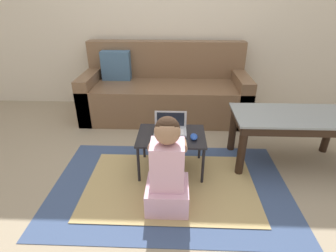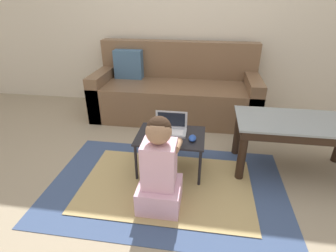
{
  "view_description": "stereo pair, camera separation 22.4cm",
  "coord_description": "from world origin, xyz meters",
  "px_view_note": "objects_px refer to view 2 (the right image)",
  "views": [
    {
      "loc": [
        0.11,
        -1.84,
        1.43
      ],
      "look_at": [
        0.03,
        0.16,
        0.42
      ],
      "focal_mm": 28.0,
      "sensor_mm": 36.0,
      "label": 1
    },
    {
      "loc": [
        0.33,
        -1.82,
        1.43
      ],
      "look_at": [
        0.03,
        0.16,
        0.42
      ],
      "focal_mm": 28.0,
      "sensor_mm": 36.0,
      "label": 2
    }
  ],
  "objects_px": {
    "couch": "(175,92)",
    "coffee_table": "(299,129)",
    "computer_mouse": "(192,138)",
    "laptop": "(170,129)",
    "person_seated": "(160,170)",
    "laptop_desk": "(171,139)"
  },
  "relations": [
    {
      "from": "couch",
      "to": "laptop",
      "type": "relative_size",
      "value": 7.28
    },
    {
      "from": "person_seated",
      "to": "computer_mouse",
      "type": "bearing_deg",
      "value": 62.52
    },
    {
      "from": "computer_mouse",
      "to": "laptop_desk",
      "type": "bearing_deg",
      "value": 163.36
    },
    {
      "from": "coffee_table",
      "to": "person_seated",
      "type": "distance_m",
      "value": 1.25
    },
    {
      "from": "coffee_table",
      "to": "laptop_desk",
      "type": "xyz_separation_m",
      "value": [
        -1.07,
        -0.17,
        -0.09
      ]
    },
    {
      "from": "couch",
      "to": "coffee_table",
      "type": "relative_size",
      "value": 1.94
    },
    {
      "from": "laptop",
      "to": "laptop_desk",
      "type": "bearing_deg",
      "value": -79.72
    },
    {
      "from": "couch",
      "to": "laptop_desk",
      "type": "xyz_separation_m",
      "value": [
        0.12,
        -1.23,
        0.01
      ]
    },
    {
      "from": "computer_mouse",
      "to": "couch",
      "type": "bearing_deg",
      "value": 103.6
    },
    {
      "from": "laptop",
      "to": "person_seated",
      "type": "distance_m",
      "value": 0.51
    },
    {
      "from": "laptop",
      "to": "computer_mouse",
      "type": "xyz_separation_m",
      "value": [
        0.2,
        -0.11,
        -0.01
      ]
    },
    {
      "from": "couch",
      "to": "laptop",
      "type": "distance_m",
      "value": 1.18
    },
    {
      "from": "person_seated",
      "to": "couch",
      "type": "bearing_deg",
      "value": 93.63
    },
    {
      "from": "laptop",
      "to": "person_seated",
      "type": "xyz_separation_m",
      "value": [
        -0.01,
        -0.5,
        -0.07
      ]
    },
    {
      "from": "computer_mouse",
      "to": "person_seated",
      "type": "relative_size",
      "value": 0.14
    },
    {
      "from": "couch",
      "to": "computer_mouse",
      "type": "height_order",
      "value": "couch"
    },
    {
      "from": "laptop_desk",
      "to": "laptop",
      "type": "distance_m",
      "value": 0.09
    },
    {
      "from": "couch",
      "to": "computer_mouse",
      "type": "relative_size",
      "value": 19.58
    },
    {
      "from": "computer_mouse",
      "to": "coffee_table",
      "type": "bearing_deg",
      "value": 14.48
    },
    {
      "from": "coffee_table",
      "to": "person_seated",
      "type": "height_order",
      "value": "person_seated"
    },
    {
      "from": "computer_mouse",
      "to": "person_seated",
      "type": "bearing_deg",
      "value": -117.48
    },
    {
      "from": "laptop_desk",
      "to": "computer_mouse",
      "type": "relative_size",
      "value": 5.6
    }
  ]
}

